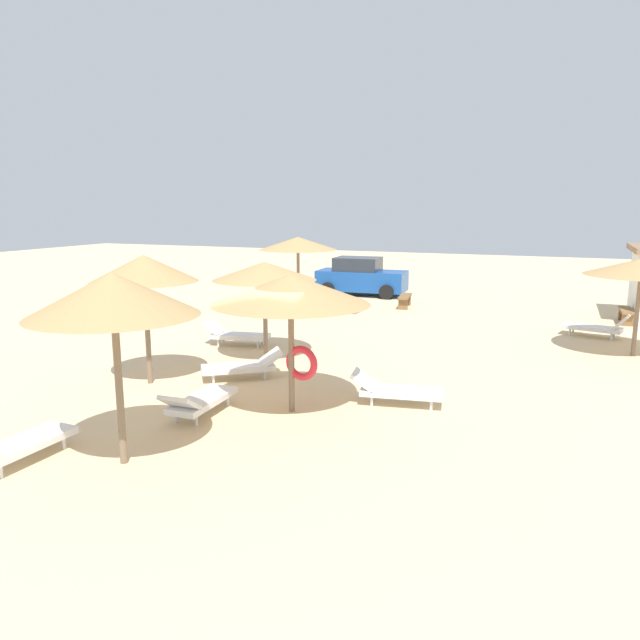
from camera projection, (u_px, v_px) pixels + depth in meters
name	position (u px, v px, depth m)	size (l,w,h in m)	color
ground_plane	(267.00, 401.00, 12.48)	(80.00, 80.00, 0.00)	beige
parasol_0	(298.00, 244.00, 22.85)	(3.03, 3.03, 2.85)	#75604C
parasol_1	(291.00, 290.00, 11.41)	(3.10, 3.10, 2.76)	#75604C
parasol_3	(113.00, 295.00, 8.97)	(2.62, 2.62, 3.07)	#75604C
parasol_4	(264.00, 271.00, 15.40)	(2.72, 2.72, 2.61)	#75604C
parasol_5	(144.00, 269.00, 13.23)	(2.41, 2.41, 2.97)	#75604C
lounger_0	(335.00, 304.00, 22.84)	(1.95, 0.79, 0.64)	white
lounger_1	(396.00, 390.00, 12.20)	(1.98, 0.95, 0.67)	white
lounger_2	(597.00, 327.00, 18.43)	(1.96, 1.06, 0.78)	white
lounger_3	(16.00, 445.00, 9.39)	(0.70, 1.92, 0.67)	white
lounger_4	(236.00, 335.00, 17.38)	(1.97, 0.98, 0.72)	white
lounger_5	(244.00, 366.00, 14.03)	(1.91, 1.65, 0.68)	white
lounger_6	(243.00, 306.00, 22.34)	(1.84, 1.77, 0.62)	white
lounger_7	(199.00, 401.00, 11.52)	(0.70, 1.92, 0.67)	white
bench_0	(405.00, 299.00, 23.81)	(0.59, 1.54, 0.49)	brown
bench_1	(271.00, 288.00, 26.88)	(1.55, 0.65, 0.49)	brown
bench_2	(626.00, 313.00, 20.66)	(0.41, 1.50, 0.49)	brown
parked_car	(361.00, 277.00, 27.02)	(4.09, 2.17, 1.72)	#194C9E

